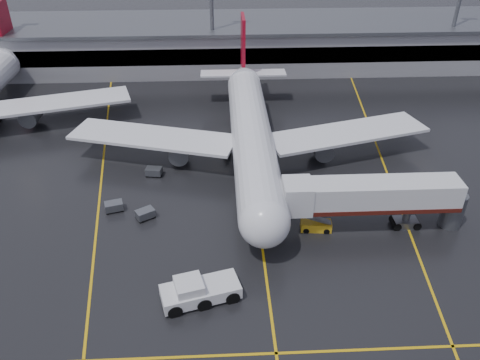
{
  "coord_description": "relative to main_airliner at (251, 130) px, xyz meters",
  "views": [
    {
      "loc": [
        -4.14,
        -47.16,
        33.01
      ],
      "look_at": [
        -2.0,
        -2.0,
        4.0
      ],
      "focal_mm": 36.08,
      "sensor_mm": 36.0,
      "label": 1
    }
  ],
  "objects": [
    {
      "name": "ground",
      "position": [
        0.0,
        -9.7,
        -4.21
      ],
      "size": [
        220.0,
        220.0,
        0.0
      ],
      "primitive_type": "plane",
      "color": "black",
      "rests_on": "ground"
    },
    {
      "name": "apron_line_centre",
      "position": [
        0.0,
        -9.7,
        -4.2
      ],
      "size": [
        0.25,
        90.0,
        0.02
      ],
      "primitive_type": "cube",
      "color": "gold",
      "rests_on": "ground"
    },
    {
      "name": "apron_line_stop",
      "position": [
        0.0,
        -31.7,
        -4.2
      ],
      "size": [
        60.0,
        0.25,
        0.02
      ],
      "primitive_type": "cube",
      "color": "gold",
      "rests_on": "ground"
    },
    {
      "name": "apron_line_left",
      "position": [
        -20.0,
        0.3,
        -4.2
      ],
      "size": [
        9.99,
        69.35,
        0.02
      ],
      "primitive_type": "cube",
      "rotation": [
        0.0,
        0.0,
        0.14
      ],
      "color": "gold",
      "rests_on": "ground"
    },
    {
      "name": "apron_line_right",
      "position": [
        18.0,
        0.3,
        -4.2
      ],
      "size": [
        7.57,
        69.64,
        0.02
      ],
      "primitive_type": "cube",
      "rotation": [
        0.0,
        0.0,
        -0.1
      ],
      "color": "gold",
      "rests_on": "ground"
    },
    {
      "name": "terminal",
      "position": [
        0.0,
        38.23,
        0.11
      ],
      "size": [
        122.0,
        19.0,
        8.6
      ],
      "color": "gray",
      "rests_on": "ground"
    },
    {
      "name": "main_airliner",
      "position": [
        0.0,
        0.0,
        0.0
      ],
      "size": [
        48.8,
        45.6,
        14.1
      ],
      "color": "silver",
      "rests_on": "ground"
    },
    {
      "name": "jet_bridge",
      "position": [
        11.87,
        -15.7,
        -0.28
      ],
      "size": [
        19.9,
        3.4,
        6.05
      ],
      "color": "silver",
      "rests_on": "ground"
    },
    {
      "name": "pushback_tractor",
      "position": [
        -6.44,
        -25.49,
        -3.2
      ],
      "size": [
        7.59,
        4.66,
        2.54
      ],
      "color": "silver",
      "rests_on": "ground"
    },
    {
      "name": "belt_loader",
      "position": [
        6.09,
        -15.87,
        -3.69
      ],
      "size": [
        3.41,
        1.8,
        2.09
      ],
      "color": "gold",
      "rests_on": "ground"
    },
    {
      "name": "baggage_cart_a",
      "position": [
        -12.72,
        -12.94,
        -3.58
      ],
      "size": [
        2.39,
        2.16,
        1.12
      ],
      "color": "#595B60",
      "rests_on": "ground"
    },
    {
      "name": "baggage_cart_b",
      "position": [
        -16.49,
        -11.3,
        -3.58
      ],
      "size": [
        2.28,
        1.79,
        1.12
      ],
      "color": "#595B60",
      "rests_on": "ground"
    },
    {
      "name": "baggage_cart_c",
      "position": [
        -12.69,
        -3.86,
        -3.58
      ],
      "size": [
        2.18,
        1.59,
        1.12
      ],
      "color": "#595B60",
      "rests_on": "ground"
    }
  ]
}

